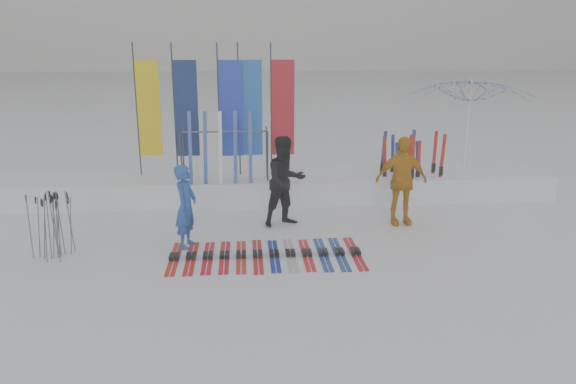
{
  "coord_description": "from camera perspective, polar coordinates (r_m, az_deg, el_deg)",
  "views": [
    {
      "loc": [
        -0.63,
        -8.92,
        3.92
      ],
      "look_at": [
        0.2,
        1.6,
        1.0
      ],
      "focal_mm": 35.0,
      "sensor_mm": 36.0,
      "label": 1
    }
  ],
  "objects": [
    {
      "name": "tent_canopy",
      "position": [
        15.58,
        17.85,
        5.76
      ],
      "size": [
        3.5,
        3.56,
        2.98
      ],
      "primitive_type": "imported",
      "rotation": [
        0.0,
        0.0,
        0.08
      ],
      "color": "white",
      "rests_on": "ground"
    },
    {
      "name": "ski_rack",
      "position": [
        13.37,
        -6.44,
        4.43
      ],
      "size": [
        2.04,
        0.8,
        1.23
      ],
      "color": "#383A3F",
      "rests_on": "ground"
    },
    {
      "name": "upright_skis",
      "position": [
        14.21,
        12.18,
        2.44
      ],
      "size": [
        1.45,
        0.84,
        1.7
      ],
      "color": "red",
      "rests_on": "ground"
    },
    {
      "name": "person_blue",
      "position": [
        10.84,
        -10.33,
        -1.45
      ],
      "size": [
        0.52,
        0.67,
        1.62
      ],
      "primitive_type": "imported",
      "rotation": [
        0.0,
        0.0,
        1.32
      ],
      "color": "#1D4DAC",
      "rests_on": "ground"
    },
    {
      "name": "person_yellow",
      "position": [
        12.22,
        11.42,
        1.14
      ],
      "size": [
        1.14,
        0.52,
        1.92
      ],
      "primitive_type": "imported",
      "rotation": [
        0.0,
        0.0,
        0.05
      ],
      "color": "orange",
      "rests_on": "ground"
    },
    {
      "name": "snow_bank",
      "position": [
        14.01,
        -1.78,
        0.48
      ],
      "size": [
        14.0,
        1.6,
        0.6
      ],
      "primitive_type": "cube",
      "color": "white",
      "rests_on": "ground"
    },
    {
      "name": "pole_cluster",
      "position": [
        11.09,
        -22.75,
        -3.19
      ],
      "size": [
        0.78,
        0.71,
        1.25
      ],
      "color": "#595B60",
      "rests_on": "ground"
    },
    {
      "name": "ground",
      "position": [
        9.76,
        -0.44,
        -8.21
      ],
      "size": [
        120.0,
        120.0,
        0.0
      ],
      "primitive_type": "plane",
      "color": "white",
      "rests_on": "ground"
    },
    {
      "name": "person_black",
      "position": [
        11.89,
        -0.26,
        1.08
      ],
      "size": [
        1.15,
        1.05,
        1.93
      ],
      "primitive_type": "imported",
      "rotation": [
        0.0,
        0.0,
        0.42
      ],
      "color": "black",
      "rests_on": "ground"
    },
    {
      "name": "ski_row",
      "position": [
        10.45,
        -2.18,
        -6.36
      ],
      "size": [
        3.52,
        1.68,
        0.07
      ],
      "color": "#B21B0E",
      "rests_on": "ground"
    },
    {
      "name": "feather_flags",
      "position": [
        13.8,
        -7.04,
        8.38
      ],
      "size": [
        3.82,
        0.24,
        3.2
      ],
      "color": "#383A3F",
      "rests_on": "ground"
    }
  ]
}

